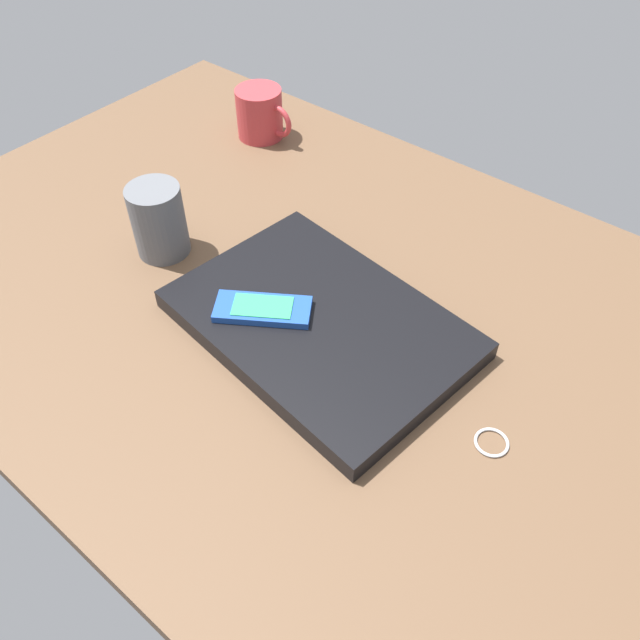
{
  "coord_description": "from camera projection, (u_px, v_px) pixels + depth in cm",
  "views": [
    {
      "loc": [
        41.42,
        -46.38,
        62.43
      ],
      "look_at": [
        6.68,
        -3.78,
        5.0
      ],
      "focal_mm": 36.47,
      "sensor_mm": 36.0,
      "label": 1
    }
  ],
  "objects": [
    {
      "name": "desk_surface",
      "position": [
        299.0,
        300.0,
        0.87
      ],
      "size": [
        120.0,
        80.0,
        3.0
      ],
      "primitive_type": "cube",
      "color": "brown",
      "rests_on": "ground"
    },
    {
      "name": "coffee_mug",
      "position": [
        260.0,
        114.0,
        1.1
      ],
      "size": [
        10.96,
        7.81,
        8.37
      ],
      "color": "#B23338",
      "rests_on": "desk_surface"
    },
    {
      "name": "key_ring",
      "position": [
        492.0,
        442.0,
        0.69
      ],
      "size": [
        3.77,
        3.77,
        0.36
      ],
      "primitive_type": "torus",
      "color": "silver",
      "rests_on": "desk_surface"
    },
    {
      "name": "pen_cup",
      "position": [
        159.0,
        221.0,
        0.88
      ],
      "size": [
        7.31,
        7.31,
        10.26
      ],
      "primitive_type": "cylinder",
      "color": "#595B60",
      "rests_on": "desk_surface"
    },
    {
      "name": "cell_phone_on_laptop",
      "position": [
        263.0,
        309.0,
        0.79
      ],
      "size": [
        12.49,
        10.54,
        1.12
      ],
      "color": "#1E479E",
      "rests_on": "laptop_closed"
    },
    {
      "name": "laptop_closed",
      "position": [
        320.0,
        324.0,
        0.8
      ],
      "size": [
        38.2,
        28.66,
        2.59
      ],
      "primitive_type": "cube",
      "rotation": [
        0.0,
        0.0,
        -0.13
      ],
      "color": "black",
      "rests_on": "desk_surface"
    }
  ]
}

